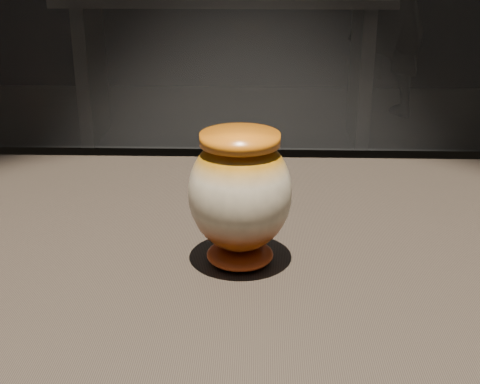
% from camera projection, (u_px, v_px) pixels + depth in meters
% --- Properties ---
extents(main_vase, '(0.15, 0.15, 0.16)m').
position_uv_depth(main_vase, '(240.00, 194.00, 0.76)').
color(main_vase, '#752E0A').
rests_on(main_vase, display_plinth).
extents(back_shelf, '(2.00, 0.60, 0.90)m').
position_uv_depth(back_shelf, '(225.00, 39.00, 4.14)').
color(back_shelf, black).
rests_on(back_shelf, ground).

